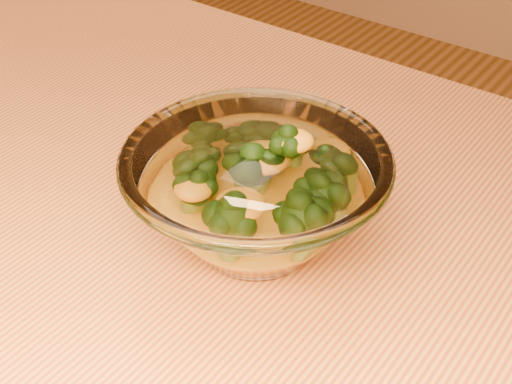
% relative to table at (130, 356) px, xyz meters
% --- Properties ---
extents(table, '(1.20, 0.80, 0.75)m').
position_rel_table_xyz_m(table, '(0.00, 0.00, 0.00)').
color(table, '#B87E37').
rests_on(table, ground).
extents(glass_bowl, '(0.19, 0.19, 0.08)m').
position_rel_table_xyz_m(glass_bowl, '(0.07, 0.08, 0.14)').
color(glass_bowl, white).
rests_on(glass_bowl, table).
extents(cheese_sauce, '(0.11, 0.11, 0.03)m').
position_rel_table_xyz_m(cheese_sauce, '(0.07, 0.08, 0.13)').
color(cheese_sauce, orange).
rests_on(cheese_sauce, glass_bowl).
extents(broccoli_heap, '(0.14, 0.13, 0.07)m').
position_rel_table_xyz_m(broccoli_heap, '(0.07, 0.09, 0.15)').
color(broccoli_heap, black).
rests_on(broccoli_heap, cheese_sauce).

